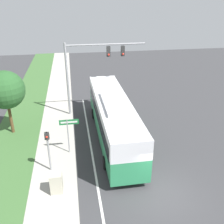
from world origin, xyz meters
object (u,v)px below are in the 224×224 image
(street_sign, at_px, (69,130))
(utility_cabinet, at_px, (56,183))
(signal_gantry, at_px, (91,64))
(pedestrian_signal, at_px, (48,145))
(bus, at_px, (113,116))

(street_sign, height_order, utility_cabinet, street_sign)
(signal_gantry, bearing_deg, utility_cabinet, -106.26)
(signal_gantry, distance_m, utility_cabinet, 11.71)
(signal_gantry, height_order, pedestrian_signal, signal_gantry)
(pedestrian_signal, relative_size, utility_cabinet, 2.32)
(street_sign, distance_m, utility_cabinet, 4.23)
(signal_gantry, distance_m, pedestrian_signal, 9.56)
(bus, height_order, signal_gantry, signal_gantry)
(street_sign, bearing_deg, bus, 25.61)
(bus, xyz_separation_m, street_sign, (-3.42, -1.64, -0.03))
(bus, xyz_separation_m, pedestrian_signal, (-4.70, -3.48, 0.00))
(signal_gantry, height_order, street_sign, signal_gantry)
(bus, bearing_deg, street_sign, -154.39)
(bus, distance_m, street_sign, 3.79)
(bus, relative_size, pedestrian_signal, 4.25)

